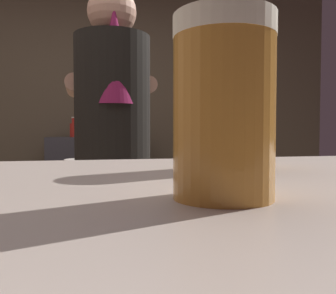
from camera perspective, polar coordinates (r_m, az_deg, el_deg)
name	(u,v)px	position (r m, az deg, el deg)	size (l,w,h in m)	color
wall_back	(84,106)	(3.62, -13.31, 6.38)	(5.20, 0.10, 2.70)	brown
prep_counter	(141,241)	(2.20, -4.33, -14.82)	(2.10, 0.60, 0.89)	#4F3C24
back_shelf	(99,193)	(3.38, -11.12, -7.35)	(0.90, 0.36, 1.05)	#3E3C43
bartender	(113,151)	(1.63, -8.85, -0.59)	(0.43, 0.52, 1.75)	#2F3134
knife_block	(221,148)	(2.23, 8.58, -0.16)	(0.10, 0.08, 0.28)	olive
mixing_bowl	(83,164)	(2.01, -13.47, -2.71)	(0.20, 0.20, 0.06)	beige
chefs_knife	(157,166)	(2.07, -1.75, -3.15)	(0.24, 0.03, 0.01)	silver
pint_glass_near	(238,114)	(0.49, 11.20, 5.20)	(0.08, 0.08, 0.15)	orange
pint_glass_far	(224,108)	(0.26, 8.93, 6.18)	(0.07, 0.07, 0.13)	#C38131
bottle_hot_sauce	(73,129)	(3.33, -14.98, 2.77)	(0.06, 0.06, 0.18)	red
bottle_olive_oil	(131,128)	(3.31, -5.93, 3.04)	(0.06, 0.06, 0.21)	#315BA1
bottle_soy	(139,129)	(3.40, -4.62, 2.95)	(0.07, 0.07, 0.20)	red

